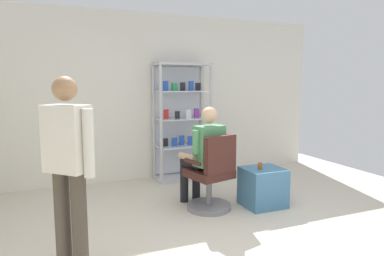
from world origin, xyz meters
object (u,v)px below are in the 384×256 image
(office_chair, at_px, (212,179))
(tea_glass, at_px, (260,166))
(storage_crate, at_px, (263,187))
(display_cabinet_main, at_px, (181,121))
(standing_customer, at_px, (68,161))
(seated_shopkeeper, at_px, (204,152))

(office_chair, relative_size, tea_glass, 10.92)
(storage_crate, bearing_deg, office_chair, 170.77)
(storage_crate, xyz_separation_m, tea_glass, (-0.07, -0.03, 0.29))
(display_cabinet_main, distance_m, office_chair, 1.66)
(display_cabinet_main, distance_m, standing_customer, 2.97)
(storage_crate, bearing_deg, display_cabinet_main, 106.97)
(office_chair, bearing_deg, seated_shopkeeper, 104.00)
(display_cabinet_main, bearing_deg, tea_glass, -75.56)
(storage_crate, relative_size, tea_glass, 5.77)
(seated_shopkeeper, bearing_deg, tea_glass, -24.96)
(tea_glass, bearing_deg, seated_shopkeeper, 155.04)
(display_cabinet_main, bearing_deg, seated_shopkeeper, -98.60)
(display_cabinet_main, distance_m, storage_crate, 1.88)
(tea_glass, bearing_deg, standing_customer, -164.71)
(tea_glass, bearing_deg, storage_crate, 24.51)
(seated_shopkeeper, relative_size, tea_glass, 14.68)
(office_chair, xyz_separation_m, seated_shopkeeper, (-0.04, 0.16, 0.32))
(seated_shopkeeper, relative_size, standing_customer, 0.79)
(seated_shopkeeper, xyz_separation_m, tea_glass, (0.65, -0.30, -0.17))
(display_cabinet_main, relative_size, tea_glass, 21.62)
(office_chair, xyz_separation_m, tea_glass, (0.61, -0.14, 0.15))
(seated_shopkeeper, xyz_separation_m, standing_customer, (-1.64, -0.93, 0.22))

